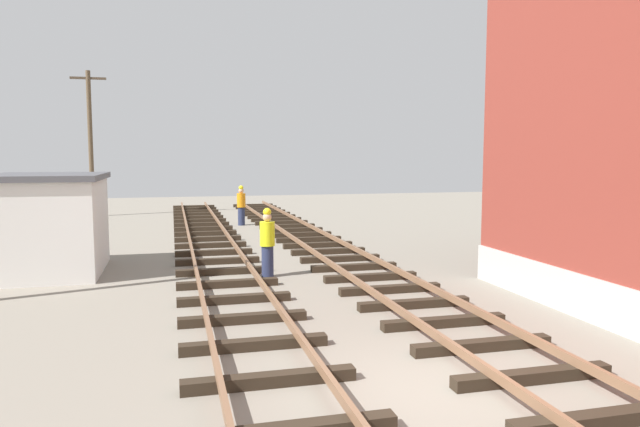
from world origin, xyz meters
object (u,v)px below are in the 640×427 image
object	(u,v)px
utility_pole_far	(90,141)
track_worker_foreground	(241,206)
track_worker_distant	(267,243)
control_hut	(48,224)

from	to	relation	value
utility_pole_far	track_worker_foreground	size ratio (longest dim) A/B	4.12
track_worker_foreground	track_worker_distant	world-z (taller)	same
utility_pole_far	track_worker_foreground	world-z (taller)	utility_pole_far
track_worker_distant	track_worker_foreground	bearing A→B (deg)	86.75
control_hut	utility_pole_far	bearing A→B (deg)	92.85
utility_pole_far	track_worker_distant	world-z (taller)	utility_pole_far
control_hut	track_worker_foreground	bearing A→B (deg)	56.76
track_worker_foreground	track_worker_distant	bearing A→B (deg)	-93.25
track_worker_foreground	utility_pole_far	bearing A→B (deg)	140.34
utility_pole_far	track_worker_distant	bearing A→B (deg)	-69.78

